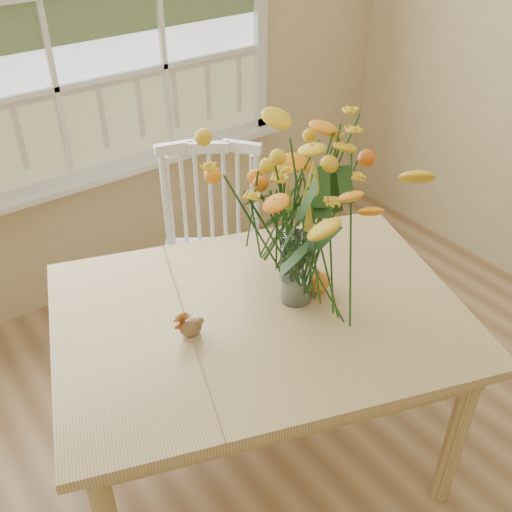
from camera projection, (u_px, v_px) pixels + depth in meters
wall_back at (44, 41)px, 2.57m from camera, size 4.00×0.02×2.70m
dining_table at (259, 331)px, 2.10m from camera, size 1.63×1.39×0.74m
windsor_chair at (212, 243)px, 2.73m from camera, size 0.62×0.61×0.98m
flower_vase at (300, 205)px, 1.89m from camera, size 0.53×0.53×0.63m
pumpkin at (316, 282)px, 2.12m from camera, size 0.09×0.09×0.07m
turkey_figurine at (191, 327)px, 1.92m from camera, size 0.08×0.07×0.10m
dark_gourd at (304, 274)px, 2.16m from camera, size 0.13×0.12×0.08m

